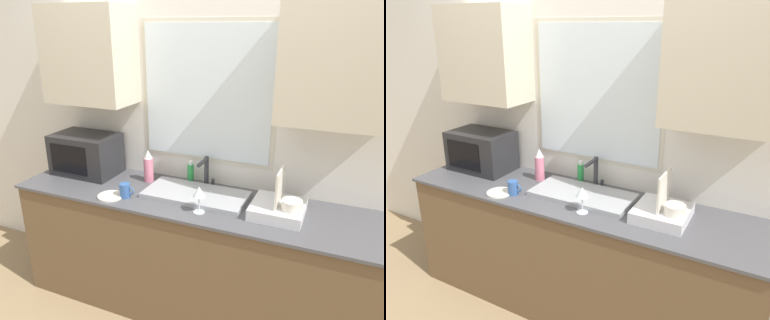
% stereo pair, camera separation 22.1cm
% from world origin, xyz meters
% --- Properties ---
extents(countertop, '(2.46, 0.62, 0.88)m').
position_xyz_m(countertop, '(0.00, 0.30, 0.44)').
color(countertop, brown).
rests_on(countertop, ground_plane).
extents(wall_back, '(6.00, 0.38, 2.60)m').
position_xyz_m(wall_back, '(0.00, 0.58, 1.40)').
color(wall_back, silver).
rests_on(wall_back, ground_plane).
extents(sink_basin, '(0.68, 0.33, 0.03)m').
position_xyz_m(sink_basin, '(0.03, 0.33, 0.90)').
color(sink_basin, '#9EA0A5').
rests_on(sink_basin, countertop).
extents(faucet, '(0.08, 0.17, 0.22)m').
position_xyz_m(faucet, '(0.04, 0.50, 1.01)').
color(faucet, '#333338').
rests_on(faucet, countertop).
extents(microwave, '(0.48, 0.32, 0.31)m').
position_xyz_m(microwave, '(-0.90, 0.40, 1.03)').
color(microwave, '#232326').
rests_on(microwave, countertop).
extents(dish_rack, '(0.31, 0.32, 0.29)m').
position_xyz_m(dish_rack, '(0.59, 0.29, 0.93)').
color(dish_rack, silver).
rests_on(dish_rack, countertop).
extents(spray_bottle, '(0.07, 0.07, 0.24)m').
position_xyz_m(spray_bottle, '(-0.38, 0.44, 1.00)').
color(spray_bottle, '#D8728C').
rests_on(spray_bottle, countertop).
extents(soap_bottle, '(0.05, 0.05, 0.17)m').
position_xyz_m(soap_bottle, '(-0.09, 0.52, 0.96)').
color(soap_bottle, '#268C3F').
rests_on(soap_bottle, countertop).
extents(mug_near_sink, '(0.11, 0.07, 0.10)m').
position_xyz_m(mug_near_sink, '(-0.39, 0.14, 0.93)').
color(mug_near_sink, '#335999').
rests_on(mug_near_sink, countertop).
extents(wine_glass, '(0.08, 0.08, 0.17)m').
position_xyz_m(wine_glass, '(0.14, 0.13, 1.01)').
color(wine_glass, silver).
rests_on(wine_glass, countertop).
extents(small_plate, '(0.17, 0.17, 0.01)m').
position_xyz_m(small_plate, '(-0.49, 0.10, 0.89)').
color(small_plate, silver).
rests_on(small_plate, countertop).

